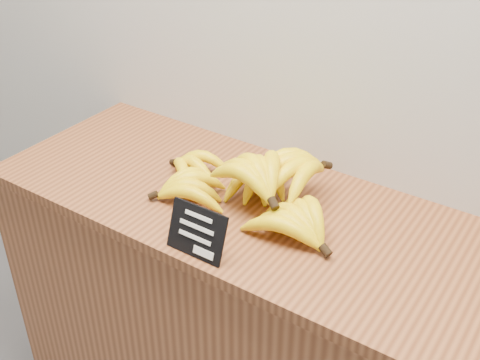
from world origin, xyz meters
The scene contains 4 objects.
counter centered at (-0.01, 2.75, 0.45)m, with size 1.42×0.50×0.90m, color brown.
counter_top centered at (-0.01, 2.75, 0.92)m, with size 1.35×0.54×0.03m, color brown.
chalkboard_sign centered at (0.00, 2.52, 0.98)m, with size 0.14×0.01×0.11m, color black.
banana_pile centered at (0.00, 2.74, 0.99)m, with size 0.53×0.36×0.13m.
Camera 1 is at (0.65, 1.73, 1.75)m, focal length 45.00 mm.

